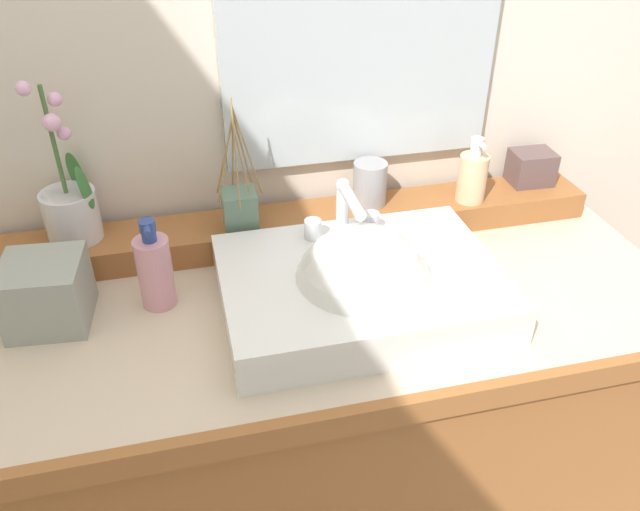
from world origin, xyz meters
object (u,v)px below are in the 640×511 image
at_px(potted_plant, 70,206).
at_px(soap_dispenser, 473,176).
at_px(reed_diffuser, 240,209).
at_px(sink_basin, 361,290).
at_px(tissue_box, 46,293).
at_px(lotion_bottle, 155,270).
at_px(tumbler_cup, 370,183).
at_px(trinket_box, 531,167).

height_order(potted_plant, soap_dispenser, potted_plant).
bearing_deg(reed_diffuser, sink_basin, -52.35).
bearing_deg(reed_diffuser, tissue_box, -158.65).
bearing_deg(sink_basin, tissue_box, 169.83).
distance_m(potted_plant, lotion_bottle, 0.23).
bearing_deg(sink_basin, potted_plant, 151.00).
relative_size(soap_dispenser, reed_diffuser, 0.53).
relative_size(reed_diffuser, tissue_box, 2.01).
bearing_deg(tumbler_cup, soap_dispenser, -9.56).
relative_size(trinket_box, lotion_bottle, 0.53).
xyz_separation_m(reed_diffuser, tissue_box, (-0.34, -0.13, -0.04)).
relative_size(sink_basin, tissue_box, 3.64).
bearing_deg(tissue_box, potted_plant, 77.74).
xyz_separation_m(tumbler_cup, trinket_box, (0.37, 0.01, -0.01)).
xyz_separation_m(trinket_box, tissue_box, (-0.98, -0.18, -0.03)).
xyz_separation_m(sink_basin, trinket_box, (0.46, 0.27, 0.05)).
bearing_deg(trinket_box, lotion_bottle, -165.38).
distance_m(sink_basin, tumbler_cup, 0.29).
relative_size(trinket_box, tissue_box, 0.68).
xyz_separation_m(potted_plant, lotion_bottle, (0.14, -0.17, -0.05)).
bearing_deg(lotion_bottle, tumbler_cup, 21.01).
height_order(trinket_box, lotion_bottle, lotion_bottle).
distance_m(tumbler_cup, reed_diffuser, 0.27).
xyz_separation_m(potted_plant, tumbler_cup, (0.58, -0.00, -0.02)).
distance_m(potted_plant, tissue_box, 0.19).
relative_size(sink_basin, trinket_box, 5.34).
bearing_deg(soap_dispenser, lotion_bottle, -168.39).
relative_size(tumbler_cup, tissue_box, 0.70).
relative_size(potted_plant, tissue_box, 2.37).
distance_m(sink_basin, trinket_box, 0.54).
bearing_deg(tumbler_cup, reed_diffuser, -172.06).
bearing_deg(lotion_bottle, tissue_box, -178.49).
distance_m(soap_dispenser, trinket_box, 0.17).
distance_m(trinket_box, tissue_box, 1.00).
bearing_deg(potted_plant, tissue_box, -102.26).
distance_m(trinket_box, lotion_bottle, 0.82).
xyz_separation_m(reed_diffuser, trinket_box, (0.64, 0.05, -0.01)).
xyz_separation_m(soap_dispenser, tumbler_cup, (-0.21, 0.04, -0.01)).
bearing_deg(tissue_box, reed_diffuser, 21.35).
height_order(potted_plant, trinket_box, potted_plant).
height_order(potted_plant, reed_diffuser, potted_plant).
bearing_deg(tumbler_cup, trinket_box, 1.31).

